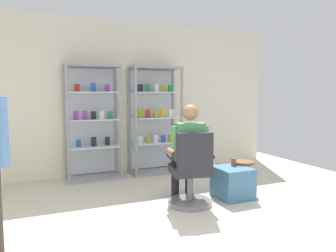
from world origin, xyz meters
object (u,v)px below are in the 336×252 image
display_cabinet_right (154,119)px  tea_glass (234,162)px  display_cabinet_left (93,121)px  wooden_stool (243,168)px  seated_shopkeeper (188,149)px  storage_crate (233,183)px  office_chair (191,176)px

display_cabinet_right → tea_glass: display_cabinet_right is taller
display_cabinet_left → wooden_stool: bearing=-41.7°
seated_shopkeeper → tea_glass: bearing=0.7°
wooden_stool → storage_crate: bearing=-151.2°
display_cabinet_right → office_chair: 1.97m
wooden_stool → display_cabinet_left: bearing=138.3°
wooden_stool → tea_glass: bearing=-162.7°
storage_crate → tea_glass: (0.07, 0.09, 0.26)m
seated_shopkeeper → tea_glass: seated_shopkeeper is taller
storage_crate → wooden_stool: wooden_stool is taller
storage_crate → wooden_stool: bearing=28.8°
display_cabinet_left → storage_crate: bearing=-48.6°
display_cabinet_left → storage_crate: 2.50m
office_chair → seated_shopkeeper: (0.03, 0.16, 0.32)m
display_cabinet_right → office_chair: size_ratio=1.98×
display_cabinet_right → storage_crate: bearing=-75.0°
display_cabinet_right → tea_glass: 1.86m
office_chair → tea_glass: size_ratio=9.24×
display_cabinet_right → seated_shopkeeper: (-0.17, -1.71, -0.25)m
display_cabinet_right → wooden_stool: display_cabinet_right is taller
display_cabinet_right → office_chair: (-0.20, -1.87, -0.57)m
display_cabinet_right → tea_glass: bearing=-72.2°
seated_shopkeeper → tea_glass: (0.72, 0.01, -0.24)m
tea_glass → display_cabinet_left: bearing=134.0°
display_cabinet_right → tea_glass: size_ratio=18.28×
office_chair → seated_shopkeeper: bearing=79.0°
display_cabinet_left → tea_glass: 2.42m
office_chair → seated_shopkeeper: size_ratio=0.74×
display_cabinet_left → tea_glass: bearing=-46.0°
tea_glass → office_chair: bearing=-167.3°
office_chair → display_cabinet_left: bearing=115.5°
office_chair → tea_glass: bearing=12.7°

